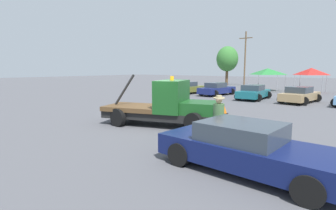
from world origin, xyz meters
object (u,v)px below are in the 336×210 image
(foreground_car, at_px, (248,148))
(parked_car_tan, at_px, (300,95))
(canopy_tent_green, at_px, (268,72))
(parked_car_teal, at_px, (253,92))
(tree_left, at_px, (227,59))
(person_near_truck, at_px, (219,116))
(parked_car_navy, at_px, (217,89))
(tow_truck, at_px, (167,107))
(traffic_cone, at_px, (224,110))
(utility_pole, at_px, (245,57))
(canopy_tent_red, at_px, (311,72))
(parked_car_olive, at_px, (188,88))

(foreground_car, relative_size, parked_car_tan, 1.08)
(canopy_tent_green, bearing_deg, foreground_car, -72.97)
(foreground_car, bearing_deg, parked_car_teal, 113.53)
(tree_left, bearing_deg, person_near_truck, -64.41)
(parked_car_navy, relative_size, parked_car_teal, 1.08)
(tow_truck, height_order, traffic_cone, tow_truck)
(parked_car_navy, distance_m, utility_pole, 18.34)
(parked_car_tan, relative_size, traffic_cone, 8.52)
(tree_left, bearing_deg, parked_car_teal, -57.77)
(tow_truck, xyz_separation_m, foreground_car, (5.35, -3.16, -0.29))
(traffic_cone, bearing_deg, tree_left, 115.79)
(parked_car_navy, height_order, parked_car_tan, same)
(foreground_car, bearing_deg, tree_left, 120.23)
(canopy_tent_red, bearing_deg, traffic_cone, -93.81)
(parked_car_olive, xyz_separation_m, canopy_tent_red, (10.55, 9.65, 1.81))
(foreground_car, relative_size, person_near_truck, 2.76)
(traffic_cone, bearing_deg, parked_car_navy, 120.42)
(tree_left, relative_size, traffic_cone, 11.96)
(canopy_tent_green, bearing_deg, parked_car_navy, -103.57)
(traffic_cone, bearing_deg, parked_car_olive, 134.13)
(tow_truck, bearing_deg, tree_left, 92.19)
(parked_car_navy, xyz_separation_m, parked_car_teal, (4.42, -1.33, -0.00))
(foreground_car, height_order, parked_car_navy, same)
(utility_pole, bearing_deg, parked_car_tan, -56.30)
(parked_car_tan, distance_m, tree_left, 24.56)
(parked_car_navy, bearing_deg, canopy_tent_red, -32.65)
(canopy_tent_red, distance_m, traffic_cone, 19.37)
(parked_car_teal, xyz_separation_m, parked_car_tan, (3.83, 0.06, 0.00))
(tree_left, bearing_deg, parked_car_olive, -77.56)
(parked_car_tan, xyz_separation_m, traffic_cone, (-2.42, -8.67, -0.39))
(tow_truck, height_order, tree_left, tree_left)
(tow_truck, distance_m, parked_car_olive, 16.79)
(person_near_truck, relative_size, parked_car_teal, 0.41)
(canopy_tent_green, bearing_deg, parked_car_olive, -120.54)
(canopy_tent_green, distance_m, utility_pole, 10.66)
(parked_car_navy, bearing_deg, person_near_truck, -146.84)
(parked_car_navy, relative_size, utility_pole, 0.55)
(utility_pole, bearing_deg, traffic_cone, -69.84)
(parked_car_teal, relative_size, canopy_tent_red, 1.55)
(parked_car_navy, height_order, tree_left, tree_left)
(tree_left, bearing_deg, canopy_tent_red, -29.16)
(foreground_car, xyz_separation_m, tree_left, (-17.86, 35.29, 3.76))
(parked_car_tan, xyz_separation_m, utility_pole, (-12.45, 18.67, 4.00))
(tow_truck, height_order, canopy_tent_red, canopy_tent_red)
(tow_truck, xyz_separation_m, traffic_cone, (0.66, 4.86, -0.69))
(parked_car_navy, bearing_deg, canopy_tent_green, -8.69)
(tree_left, bearing_deg, tow_truck, -68.72)
(tow_truck, bearing_deg, foreground_car, -49.65)
(parked_car_teal, xyz_separation_m, utility_pole, (-8.62, 18.73, 4.00))
(parked_car_navy, bearing_deg, traffic_cone, -144.70)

